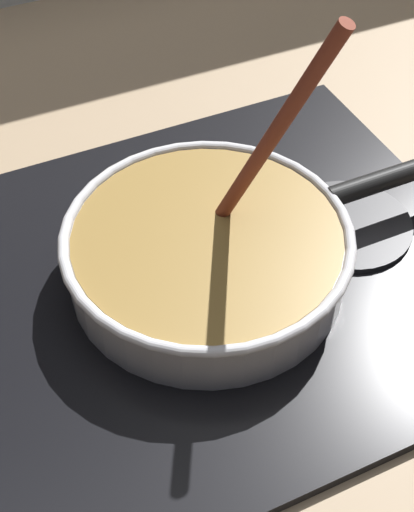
% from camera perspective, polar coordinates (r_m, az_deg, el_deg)
% --- Properties ---
extents(ground, '(2.40, 1.60, 0.04)m').
position_cam_1_polar(ground, '(0.70, 8.49, -9.92)').
color(ground, '#9E8466').
extents(hob_plate, '(0.56, 0.48, 0.01)m').
position_cam_1_polar(hob_plate, '(0.73, 0.00, -1.84)').
color(hob_plate, black).
rests_on(hob_plate, ground).
extents(burner_ring, '(0.19, 0.19, 0.01)m').
position_cam_1_polar(burner_ring, '(0.72, 0.00, -1.32)').
color(burner_ring, '#592D0C').
rests_on(burner_ring, hob_plate).
extents(spare_burner, '(0.13, 0.13, 0.01)m').
position_cam_1_polar(spare_burner, '(0.79, 10.99, 2.42)').
color(spare_burner, '#262628').
rests_on(spare_burner, hob_plate).
extents(cooking_pan, '(0.44, 0.28, 0.28)m').
position_cam_1_polar(cooking_pan, '(0.70, 0.18, 0.37)').
color(cooking_pan, silver).
rests_on(cooking_pan, hob_plate).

